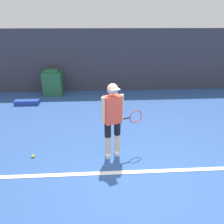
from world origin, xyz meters
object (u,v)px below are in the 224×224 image
tennis_ball (33,156)px  tennis_player (113,118)px  equipment_bag (27,102)px  covered_chair (53,83)px

tennis_ball → tennis_player: bearing=-0.0°
tennis_player → equipment_bag: 4.42m
tennis_ball → covered_chair: bearing=94.5°
covered_chair → equipment_bag: (-0.73, -1.14, -0.39)m
tennis_ball → covered_chair: covered_chair is taller
tennis_player → equipment_bag: (-2.82, 3.31, -0.82)m
equipment_bag → tennis_player: bearing=-49.6°
tennis_player → tennis_ball: 1.94m
covered_chair → equipment_bag: size_ratio=1.18×
tennis_player → tennis_ball: bearing=158.5°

